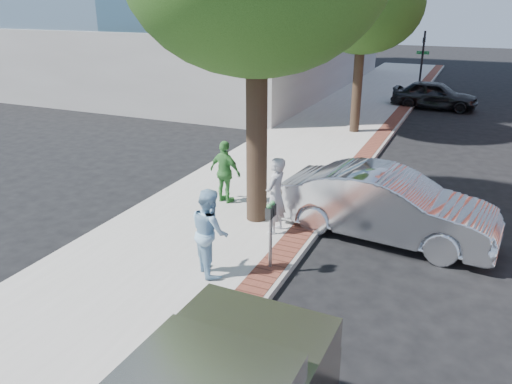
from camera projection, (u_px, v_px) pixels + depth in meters
The scene contains 13 objects.
ground at pixel (247, 261), 11.10m from camera, with size 120.00×120.00×0.00m, color black.
sidewalk at pixel (301, 155), 18.46m from camera, with size 5.00×60.00×0.15m, color #9E9991.
brick_strip at pixel (360, 160), 17.59m from camera, with size 0.60×60.00×0.01m, color brown.
curb at pixel (370, 163), 17.49m from camera, with size 0.10×60.00×0.15m, color gray.
office_base at pixel (210, 54), 34.07m from camera, with size 18.20×22.20×4.00m, color gray.
signal_near at pixel (422, 59), 28.69m from camera, with size 0.70×0.15×3.80m.
tree_far at pixel (363, 3), 19.61m from camera, with size 4.80×4.80×7.14m.
parking_meter at pixel (271, 221), 10.17m from camera, with size 0.12×0.32×1.47m.
person_gray at pixel (276, 196), 11.83m from camera, with size 0.68×0.45×1.87m, color #A7A7AB.
person_officer at pixel (210, 231), 10.06m from camera, with size 0.88×0.69×1.82m, color #89B5D4.
person_green at pixel (225, 172), 13.65m from camera, with size 1.02×0.43×1.75m, color #439242.
sedan_silver at pixel (387, 205), 11.93m from camera, with size 1.77×5.09×1.68m, color silver.
bg_car at pixel (435, 95), 26.35m from camera, with size 1.74×4.34×1.48m, color black.
Camera 1 is at (4.18, -8.87, 5.42)m, focal length 35.00 mm.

